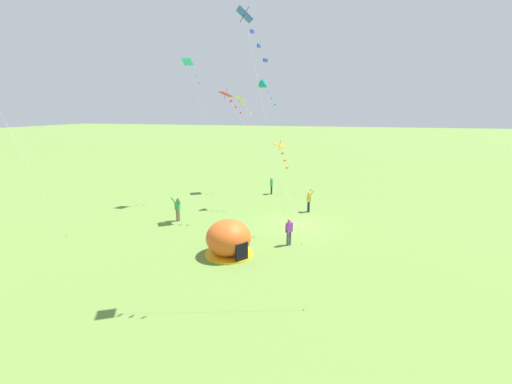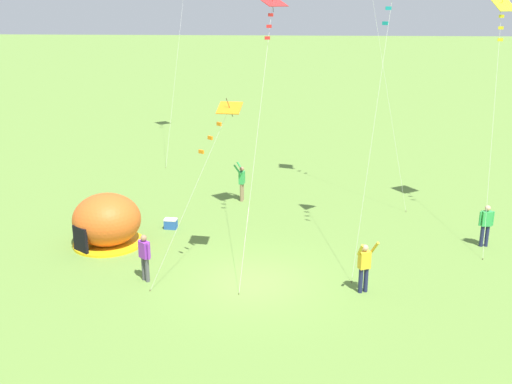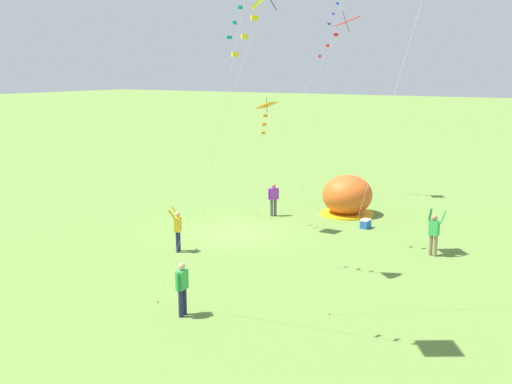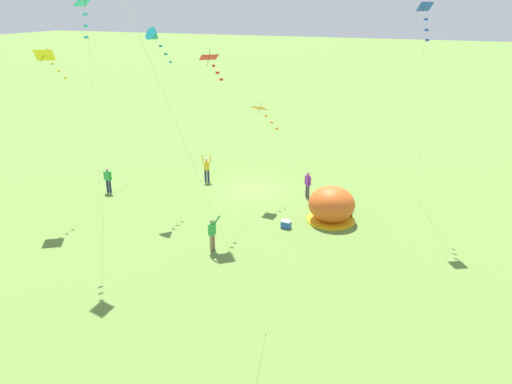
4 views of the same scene
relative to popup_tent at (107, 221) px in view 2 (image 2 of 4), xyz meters
name	(u,v)px [view 2 (image 2 of 4)]	position (x,y,z in m)	size (l,w,h in m)	color
ground_plane	(253,282)	(6.07, -3.01, -1.00)	(300.00, 300.00, 0.00)	olive
popup_tent	(107,221)	(0.00, 0.00, 0.00)	(2.81, 2.81, 2.10)	#D8591E
cooler_box	(171,224)	(2.16, 1.88, -0.78)	(0.56, 0.41, 0.44)	#2659B2
person_with_toddler	(486,224)	(15.02, 0.82, -0.03)	(0.59, 0.28, 1.72)	#1E2347
person_watching_sky	(242,181)	(4.86, 5.82, 0.00)	(0.53, 0.67, 1.89)	#8C7251
person_arms_raised	(364,265)	(9.81, -3.49, 0.00)	(0.72, 0.63, 1.89)	#1E2347
person_center_field	(145,255)	(2.31, -3.14, -0.03)	(0.47, 0.43, 1.72)	#4C4C51
kite_orange	(224,117)	(5.03, -2.02, 4.64)	(3.01, 2.46, 6.26)	silver
kite_red	(272,10)	(6.42, 2.12, 8.01)	(1.42, 6.95, 9.73)	silver
kite_yellow	(502,10)	(15.64, 4.01, 8.01)	(1.71, 5.33, 9.66)	silver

